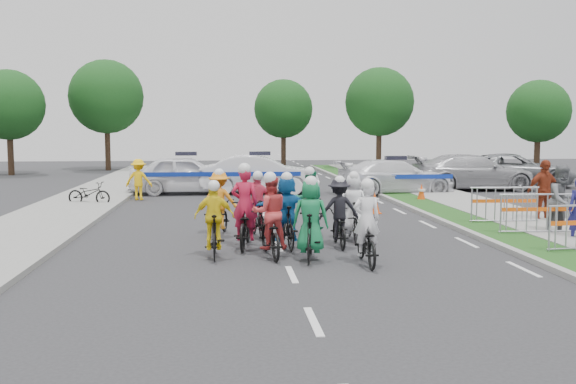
{
  "coord_description": "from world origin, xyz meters",
  "views": [
    {
      "loc": [
        -1.26,
        -11.9,
        2.76
      ],
      "look_at": [
        0.42,
        4.88,
        1.1
      ],
      "focal_mm": 40.0,
      "sensor_mm": 36.0,
      "label": 1
    }
  ],
  "objects": [
    {
      "name": "rider_2",
      "position": [
        -0.29,
        1.77,
        0.69
      ],
      "size": [
        0.85,
        1.89,
        1.86
      ],
      "rotation": [
        0.0,
        0.0,
        3.26
      ],
      "color": "black",
      "rests_on": "ground"
    },
    {
      "name": "rider_6",
      "position": [
        -0.79,
        2.9,
        0.65
      ],
      "size": [
        0.92,
        2.02,
        1.99
      ],
      "rotation": [
        0.0,
        0.0,
        3.02
      ],
      "color": "black",
      "rests_on": "ground"
    },
    {
      "name": "rider_8",
      "position": [
        0.91,
        4.35,
        0.67
      ],
      "size": [
        0.88,
        1.85,
        1.81
      ],
      "rotation": [
        0.0,
        0.0,
        2.99
      ],
      "color": "black",
      "rests_on": "ground"
    },
    {
      "name": "barrier_1",
      "position": [
        6.7,
        3.63,
        0.56
      ],
      "size": [
        2.02,
        0.57,
        1.12
      ],
      "primitive_type": null,
      "rotation": [
        0.0,
        0.0,
        -0.04
      ],
      "color": "#A5A8AD",
      "rests_on": "ground"
    },
    {
      "name": "police_car_2",
      "position": [
        6.01,
        14.74,
        0.73
      ],
      "size": [
        5.24,
        2.6,
        1.46
      ],
      "primitive_type": "imported",
      "rotation": [
        0.0,
        0.0,
        1.68
      ],
      "color": "white",
      "rests_on": "ground"
    },
    {
      "name": "sidewalk_right",
      "position": [
        7.6,
        5.0,
        0.07
      ],
      "size": [
        2.4,
        60.0,
        0.13
      ],
      "primitive_type": "cube",
      "color": "gray",
      "rests_on": "ground"
    },
    {
      "name": "rider_4",
      "position": [
        1.42,
        2.84,
        0.66
      ],
      "size": [
        0.94,
        1.66,
        1.68
      ],
      "rotation": [
        0.0,
        0.0,
        3.12
      ],
      "color": "black",
      "rests_on": "ground"
    },
    {
      "name": "cone_1",
      "position": [
        6.19,
        11.68,
        0.34
      ],
      "size": [
        0.4,
        0.4,
        0.7
      ],
      "color": "#F24C0C",
      "rests_on": "ground"
    },
    {
      "name": "curb_right",
      "position": [
        5.1,
        5.0,
        0.06
      ],
      "size": [
        0.2,
        60.0,
        0.12
      ],
      "primitive_type": "cube",
      "color": "gray",
      "rests_on": "ground"
    },
    {
      "name": "tree_0",
      "position": [
        -14.0,
        28.0,
        4.19
      ],
      "size": [
        4.2,
        4.2,
        6.3
      ],
      "color": "#382619",
      "rests_on": "ground"
    },
    {
      "name": "tree_1",
      "position": [
        9.0,
        30.0,
        4.54
      ],
      "size": [
        4.55,
        4.55,
        6.82
      ],
      "color": "#382619",
      "rests_on": "ground"
    },
    {
      "name": "civilian_suv",
      "position": [
        12.5,
        17.5,
        0.8
      ],
      "size": [
        6.1,
        3.59,
        1.59
      ],
      "primitive_type": "imported",
      "rotation": [
        0.0,
        0.0,
        1.4
      ],
      "color": "slate",
      "rests_on": "ground"
    },
    {
      "name": "rider_7",
      "position": [
        1.91,
        3.63,
        0.68
      ],
      "size": [
        0.75,
        1.66,
        1.73
      ],
      "rotation": [
        0.0,
        0.0,
        3.1
      ],
      "color": "black",
      "rests_on": "ground"
    },
    {
      "name": "police_car_1",
      "position": [
        0.26,
        15.45,
        0.82
      ],
      "size": [
        5.1,
        2.04,
        1.65
      ],
      "primitive_type": "imported",
      "rotation": [
        0.0,
        0.0,
        1.51
      ],
      "color": "white",
      "rests_on": "ground"
    },
    {
      "name": "rider_3",
      "position": [
        -1.48,
        1.8,
        0.65
      ],
      "size": [
        0.85,
        1.6,
        1.68
      ],
      "rotation": [
        0.0,
        0.0,
        3.15
      ],
      "color": "black",
      "rests_on": "ground"
    },
    {
      "name": "cone_0",
      "position": [
        3.65,
        8.6,
        0.34
      ],
      "size": [
        0.4,
        0.4,
        0.7
      ],
      "color": "#F24C0C",
      "rests_on": "ground"
    },
    {
      "name": "ground",
      "position": [
        0.0,
        0.0,
        0.0
      ],
      "size": [
        90.0,
        90.0,
        0.0
      ],
      "primitive_type": "plane",
      "color": "#28282B",
      "rests_on": "ground"
    },
    {
      "name": "tree_2",
      "position": [
        18.0,
        26.0,
        3.83
      ],
      "size": [
        3.85,
        3.85,
        5.77
      ],
      "color": "#382619",
      "rests_on": "ground"
    },
    {
      "name": "barrier_2",
      "position": [
        6.7,
        5.57,
        0.56
      ],
      "size": [
        2.02,
        0.57,
        1.12
      ],
      "primitive_type": null,
      "rotation": [
        0.0,
        0.0,
        -0.04
      ],
      "color": "#A5A8AD",
      "rests_on": "ground"
    },
    {
      "name": "rider_9",
      "position": [
        -0.42,
        4.28,
        0.66
      ],
      "size": [
        0.9,
        1.68,
        1.71
      ],
      "rotation": [
        0.0,
        0.0,
        3.29
      ],
      "color": "black",
      "rests_on": "ground"
    },
    {
      "name": "sidewalk_left",
      "position": [
        -6.5,
        5.0,
        0.07
      ],
      "size": [
        3.0,
        60.0,
        0.13
      ],
      "primitive_type": "cube",
      "color": "gray",
      "rests_on": "ground"
    },
    {
      "name": "parked_bike",
      "position": [
        -6.15,
        11.84,
        0.43
      ],
      "size": [
        1.72,
        1.01,
        0.86
      ],
      "primitive_type": "imported",
      "rotation": [
        0.0,
        0.0,
        1.28
      ],
      "color": "black",
      "rests_on": "ground"
    },
    {
      "name": "spectator_1",
      "position": [
        7.43,
        3.72,
        0.92
      ],
      "size": [
        1.03,
        0.88,
        1.84
      ],
      "primitive_type": "imported",
      "rotation": [
        0.0,
        0.0,
        0.22
      ],
      "color": "slate",
      "rests_on": "ground"
    },
    {
      "name": "grass_strip",
      "position": [
        5.8,
        5.0,
        0.06
      ],
      "size": [
        1.2,
        60.0,
        0.11
      ],
      "primitive_type": "cube",
      "color": "#1F4115",
      "rests_on": "ground"
    },
    {
      "name": "tree_3",
      "position": [
        -9.0,
        32.0,
        4.89
      ],
      "size": [
        4.9,
        4.9,
        7.35
      ],
      "color": "#382619",
      "rests_on": "ground"
    },
    {
      "name": "police_car_0",
      "position": [
        -2.86,
        15.66,
        0.82
      ],
      "size": [
        4.86,
        2.06,
        1.64
      ],
      "primitive_type": "imported",
      "rotation": [
        0.0,
        0.0,
        1.6
      ],
      "color": "white",
      "rests_on": "ground"
    },
    {
      "name": "civilian_sedan",
      "position": [
        9.96,
        16.08,
        0.81
      ],
      "size": [
        5.65,
        2.4,
        1.63
      ],
      "primitive_type": "imported",
      "rotation": [
        0.0,
        0.0,
        1.55
      ],
      "color": "#A3A2A7",
      "rests_on": "ground"
    },
    {
      "name": "rider_10",
      "position": [
        -1.39,
        4.7,
        0.68
      ],
      "size": [
        1.06,
        1.8,
        1.75
      ],
      "rotation": [
        0.0,
        0.0,
        2.95
      ],
      "color": "black",
      "rests_on": "ground"
    },
    {
      "name": "rider_1",
      "position": [
        0.53,
        1.31,
        0.7
      ],
      "size": [
        0.83,
        1.77,
        1.8
      ],
      "rotation": [
        0.0,
        0.0,
        2.96
      ],
      "color": "black",
      "rests_on": "ground"
    },
    {
      "name": "marshal_hiviz",
      "position": [
        -4.58,
        13.43,
        0.8
      ],
      "size": [
        1.11,
        0.73,
        1.6
      ],
      "primitive_type": "imported",
      "rotation": [
        0.0,
        0.0,
        3.0
      ],
      "color": "yellow",
      "rests_on": "ground"
    },
    {
      "name": "rider_5",
      "position": [
        0.17,
        2.74,
        0.75
      ],
      "size": [
        1.46,
        1.74,
        1.78
      ],
      "rotation": [
        0.0,
        0.0,
        3.24
      ],
      "color": "black",
      "rests_on": "ground"
    },
    {
      "name": "spectator_2",
      "position": [
        8.09,
        6.0,
        0.93
      ],
      "size": [
        1.16,
        0.66,
        1.87
      ],
      "primitive_type": "imported",
      "rotation": [
        0.0,
        0.0,
        0.2
      ],
      "color": "maroon",
      "rests_on": "ground"
    },
    {
      "name": "rider_0",
      "position": [
        1.61,
        0.78,
        0.59
      ],
      "size": [
        0.65,
        1.75,
        1.77
      ],
      "rotation": [
        0.0,
        0.0,
        3.12
      ],
      "color": "black",
      "rests_on": "ground"
    },
    {
      "name": "tree_4",
      "position": [
        3.0,
        34.0,
        4.19
      ],
      "size": [
        4.2,
        4.2,
        6.3
      ],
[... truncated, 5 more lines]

